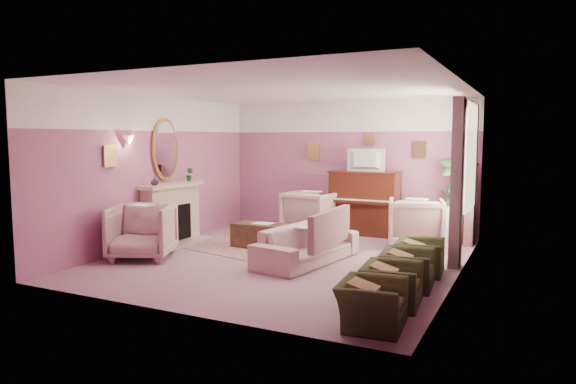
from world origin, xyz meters
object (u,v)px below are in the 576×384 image
at_px(coffee_table, 260,235).
at_px(olive_chair_b, 392,278).
at_px(floral_armchair_right, 416,220).
at_px(floral_armchair_front, 142,229).
at_px(piano, 365,203).
at_px(side_table, 450,224).
at_px(television, 365,158).
at_px(olive_chair_c, 407,263).
at_px(olive_chair_d, 420,251).
at_px(sofa, 307,238).
at_px(floral_armchair_left, 311,210).
at_px(olive_chair_a, 372,296).

relative_size(coffee_table, olive_chair_b, 1.30).
relative_size(floral_armchair_right, floral_armchair_front, 1.00).
relative_size(coffee_table, floral_armchair_right, 0.99).
distance_m(piano, side_table, 1.77).
xyz_separation_m(television, olive_chair_c, (1.70, -3.43, -1.27)).
relative_size(television, olive_chair_d, 1.04).
height_order(olive_chair_c, side_table, side_table).
xyz_separation_m(coffee_table, sofa, (1.25, -0.68, 0.19)).
bearing_deg(television, olive_chair_b, -68.20).
xyz_separation_m(piano, olive_chair_d, (1.70, -2.66, -0.32)).
height_order(floral_armchair_left, floral_armchair_right, same).
height_order(floral_armchair_front, side_table, floral_armchair_front).
xyz_separation_m(television, olive_chair_d, (1.70, -2.61, -1.27)).
bearing_deg(television, sofa, -91.59).
xyz_separation_m(floral_armchair_left, floral_armchair_front, (-1.66, -3.28, 0.00)).
height_order(coffee_table, olive_chair_c, olive_chair_c).
relative_size(floral_armchair_left, olive_chair_d, 1.31).
distance_m(coffee_table, floral_armchair_right, 2.89).
bearing_deg(olive_chair_b, olive_chair_d, 90.00).
relative_size(floral_armchair_left, olive_chair_a, 1.31).
bearing_deg(olive_chair_d, olive_chair_b, -90.00).
relative_size(piano, olive_chair_d, 1.81).
height_order(sofa, olive_chair_d, sofa).
relative_size(television, coffee_table, 0.80).
xyz_separation_m(olive_chair_b, olive_chair_c, (0.00, 0.82, 0.00)).
height_order(sofa, olive_chair_a, sofa).
distance_m(coffee_table, side_table, 3.71).
relative_size(coffee_table, floral_armchair_front, 0.99).
bearing_deg(floral_armchair_right, olive_chair_d, -76.16).
bearing_deg(olive_chair_b, piano, 111.57).
height_order(olive_chair_a, olive_chair_b, same).
xyz_separation_m(piano, olive_chair_c, (1.70, -3.48, -0.32)).
bearing_deg(olive_chair_c, side_table, 89.29).
height_order(television, olive_chair_a, television).
relative_size(sofa, olive_chair_c, 2.65).
relative_size(piano, television, 1.75).
relative_size(sofa, floral_armchair_front, 2.02).
bearing_deg(coffee_table, olive_chair_b, -35.62).
xyz_separation_m(floral_armchair_right, floral_armchair_front, (-3.93, -2.90, 0.00)).
distance_m(television, coffee_table, 2.83).
height_order(piano, sofa, piano).
bearing_deg(olive_chair_b, coffee_table, 144.38).
distance_m(piano, floral_armchair_front, 4.62).
bearing_deg(olive_chair_b, sofa, 140.13).
xyz_separation_m(piano, side_table, (1.74, -0.04, -0.30)).
xyz_separation_m(sofa, floral_armchair_left, (-0.94, 2.34, 0.09)).
bearing_deg(side_table, olive_chair_a, -90.48).
bearing_deg(olive_chair_d, television, 123.08).
height_order(piano, olive_chair_b, piano).
bearing_deg(piano, sofa, -91.56).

